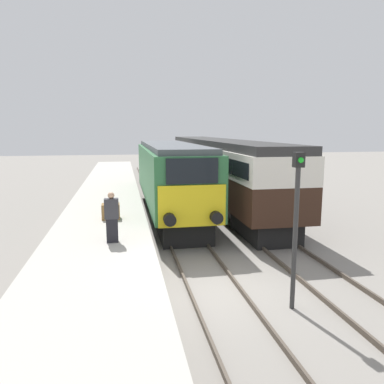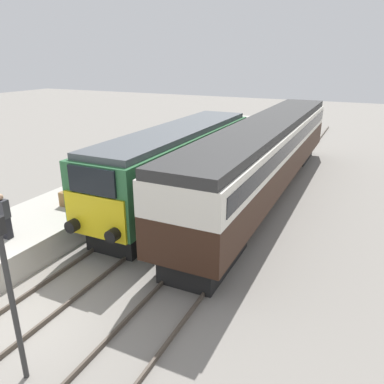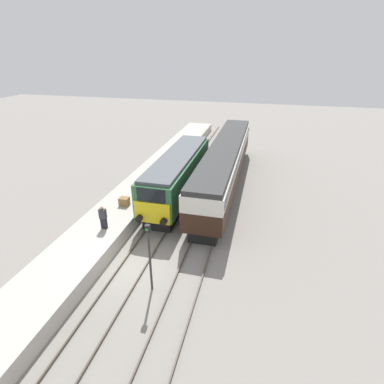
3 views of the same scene
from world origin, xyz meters
TOP-DOWN VIEW (x-y plane):
  - ground_plane at (0.00, 0.00)m, footprint 120.00×120.00m
  - platform_left at (-3.30, 8.00)m, footprint 3.50×50.00m
  - rails_near_track at (0.00, 5.00)m, footprint 1.51×60.00m
  - rails_far_track at (3.40, 5.00)m, footprint 1.50×60.00m
  - locomotive at (0.00, 9.53)m, footprint 2.70×12.57m
  - passenger_carriage at (3.40, 12.92)m, footprint 2.75×20.17m
  - person_on_platform at (-2.81, 2.15)m, footprint 0.44×0.26m
  - signal_post at (1.70, -1.27)m, footprint 0.24×0.28m
  - luggage_crate at (-2.95, 5.39)m, footprint 0.70×0.56m

SIDE VIEW (x-z plane):
  - ground_plane at x=0.00m, z-range 0.00..0.00m
  - rails_near_track at x=0.00m, z-range 0.00..0.14m
  - rails_far_track at x=3.40m, z-range 0.00..0.14m
  - platform_left at x=-3.30m, z-range 0.00..0.97m
  - luggage_crate at x=-2.95m, z-range 0.97..1.57m
  - person_on_platform at x=-2.81m, z-range 0.96..2.57m
  - locomotive at x=0.00m, z-range 0.20..3.98m
  - signal_post at x=1.70m, z-range 0.37..4.33m
  - passenger_carriage at x=3.40m, z-range 0.43..4.33m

